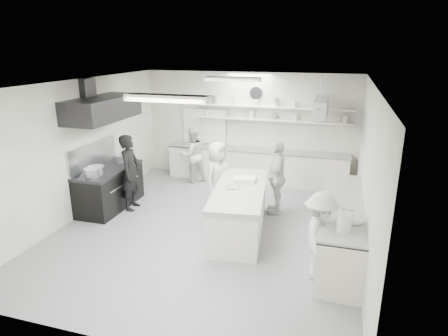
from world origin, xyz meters
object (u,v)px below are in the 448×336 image
(right_counter, at_px, (341,228))
(cook_back, at_px, (192,155))
(stove, at_px, (110,189))
(back_counter, at_px, (256,166))
(cook_stove, at_px, (130,173))
(prep_island, at_px, (239,211))

(right_counter, relative_size, cook_back, 2.11)
(stove, xyz_separation_m, back_counter, (2.90, 2.80, 0.01))
(cook_stove, bearing_deg, cook_back, -23.99)
(right_counter, relative_size, cook_stove, 1.86)
(right_counter, bearing_deg, cook_back, 144.39)
(stove, bearing_deg, cook_back, 62.49)
(stove, bearing_deg, cook_stove, 9.50)
(stove, relative_size, right_counter, 0.55)
(prep_island, xyz_separation_m, cook_back, (-2.05, 2.65, 0.33))
(cook_stove, relative_size, cook_back, 1.13)
(prep_island, distance_m, cook_back, 3.37)
(right_counter, xyz_separation_m, prep_island, (-2.00, 0.25, -0.02))
(stove, relative_size, cook_back, 1.15)
(prep_island, bearing_deg, back_counter, 88.51)
(right_counter, distance_m, prep_island, 2.02)
(back_counter, xyz_separation_m, cook_back, (-1.70, -0.50, 0.32))
(prep_island, bearing_deg, cook_back, 119.89)
(stove, distance_m, cook_stove, 0.69)
(stove, distance_m, right_counter, 5.28)
(right_counter, bearing_deg, stove, 173.48)
(stove, bearing_deg, right_counter, -6.52)
(back_counter, bearing_deg, prep_island, -83.74)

